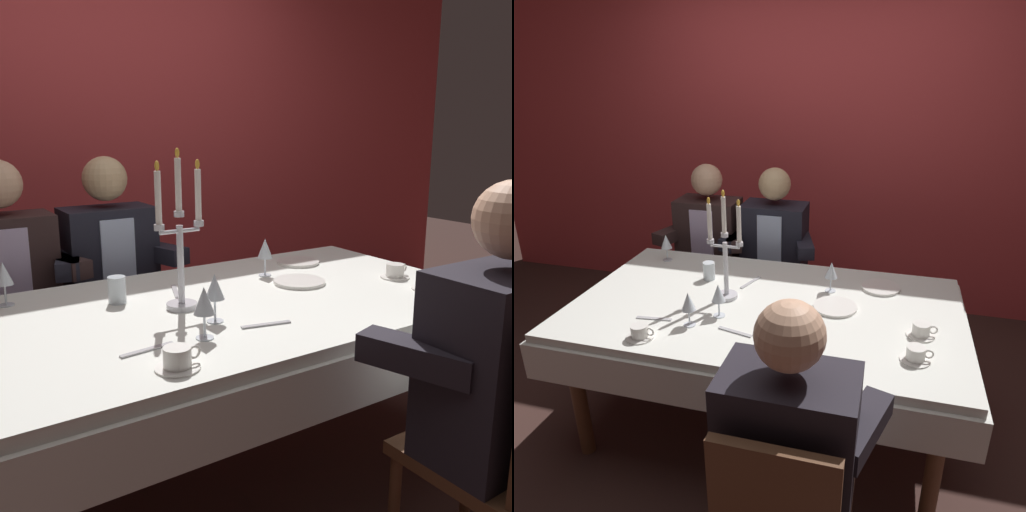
# 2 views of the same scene
# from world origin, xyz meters

# --- Properties ---
(ground_plane) EXTENTS (12.00, 12.00, 0.00)m
(ground_plane) POSITION_xyz_m (0.00, 0.00, 0.00)
(ground_plane) COLOR #3D2621
(back_wall) EXTENTS (6.00, 0.12, 2.70)m
(back_wall) POSITION_xyz_m (0.00, 1.66, 1.35)
(back_wall) COLOR #CB3E40
(back_wall) RESTS_ON ground_plane
(dining_table) EXTENTS (1.94, 1.14, 0.74)m
(dining_table) POSITION_xyz_m (0.00, 0.00, 0.62)
(dining_table) COLOR white
(dining_table) RESTS_ON ground_plane
(candelabra) EXTENTS (0.19, 0.11, 0.56)m
(candelabra) POSITION_xyz_m (-0.21, 0.02, 0.97)
(candelabra) COLOR silver
(candelabra) RESTS_ON dining_table
(dinner_plate_0) EXTENTS (0.21, 0.21, 0.01)m
(dinner_plate_0) POSITION_xyz_m (0.34, 0.05, 0.75)
(dinner_plate_0) COLOR white
(dinner_plate_0) RESTS_ON dining_table
(dinner_plate_1) EXTENTS (0.20, 0.20, 0.01)m
(dinner_plate_1) POSITION_xyz_m (0.55, 0.33, 0.75)
(dinner_plate_1) COLOR white
(dinner_plate_1) RESTS_ON dining_table
(wine_glass_0) EXTENTS (0.07, 0.07, 0.16)m
(wine_glass_0) POSITION_xyz_m (-0.18, -0.17, 0.85)
(wine_glass_0) COLOR silver
(wine_glass_0) RESTS_ON dining_table
(wine_glass_1) EXTENTS (0.07, 0.07, 0.16)m
(wine_glass_1) POSITION_xyz_m (-0.28, -0.28, 0.85)
(wine_glass_1) COLOR silver
(wine_glass_1) RESTS_ON dining_table
(wine_glass_2) EXTENTS (0.07, 0.07, 0.16)m
(wine_glass_2) POSITION_xyz_m (0.29, 0.23, 0.85)
(wine_glass_2) COLOR silver
(wine_glass_2) RESTS_ON dining_table
(wine_glass_3) EXTENTS (0.07, 0.07, 0.16)m
(wine_glass_3) POSITION_xyz_m (-0.73, 0.40, 0.86)
(wine_glass_3) COLOR silver
(wine_glass_3) RESTS_ON dining_table
(water_tumbler_0) EXTENTS (0.07, 0.07, 0.10)m
(water_tumbler_0) POSITION_xyz_m (-0.38, 0.21, 0.79)
(water_tumbler_0) COLOR silver
(water_tumbler_0) RESTS_ON dining_table
(coffee_cup_0) EXTENTS (0.13, 0.12, 0.06)m
(coffee_cup_0) POSITION_xyz_m (0.74, -0.11, 0.77)
(coffee_cup_0) COLOR white
(coffee_cup_0) RESTS_ON dining_table
(coffee_cup_1) EXTENTS (0.13, 0.12, 0.06)m
(coffee_cup_1) POSITION_xyz_m (0.71, -0.30, 0.77)
(coffee_cup_1) COLOR white
(coffee_cup_1) RESTS_ON dining_table
(coffee_cup_2) EXTENTS (0.13, 0.12, 0.06)m
(coffee_cup_2) POSITION_xyz_m (-0.44, -0.44, 0.77)
(coffee_cup_2) COLOR white
(coffee_cup_2) RESTS_ON dining_table
(fork_0) EXTENTS (0.17, 0.04, 0.01)m
(fork_0) POSITION_xyz_m (-0.46, -0.28, 0.74)
(fork_0) COLOR #B7B7BC
(fork_0) RESTS_ON dining_table
(fork_1) EXTENTS (0.17, 0.06, 0.01)m
(fork_1) POSITION_xyz_m (-0.06, -0.29, 0.74)
(fork_1) COLOR #B7B7BC
(fork_1) RESTS_ON dining_table
(spoon_2) EXTENTS (0.07, 0.17, 0.01)m
(spoon_2) POSITION_xyz_m (-0.14, 0.22, 0.74)
(spoon_2) COLOR #B7B7BC
(spoon_2) RESTS_ON dining_table
(seated_diner_0) EXTENTS (0.63, 0.48, 1.24)m
(seated_diner_0) POSITION_xyz_m (-0.65, 0.89, 0.74)
(seated_diner_0) COLOR brown
(seated_diner_0) RESTS_ON ground_plane
(seated_diner_1) EXTENTS (0.63, 0.48, 1.24)m
(seated_diner_1) POSITION_xyz_m (-0.18, 0.89, 0.74)
(seated_diner_1) COLOR brown
(seated_diner_1) RESTS_ON ground_plane
(seated_diner_2) EXTENTS (0.63, 0.48, 1.24)m
(seated_diner_2) POSITION_xyz_m (0.32, -0.89, 0.74)
(seated_diner_2) COLOR brown
(seated_diner_2) RESTS_ON ground_plane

